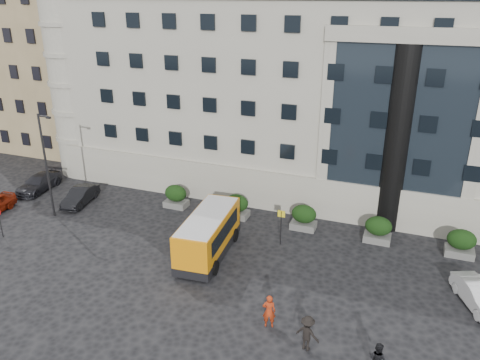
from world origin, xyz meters
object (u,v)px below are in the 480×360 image
object	(u,v)px
hedge_b	(237,206)
parked_car_b	(80,196)
pedestrian_c	(307,333)
parked_car_c	(39,183)
hedge_c	(304,217)
hedge_e	(461,243)
bus_stop_sign	(281,221)
hedge_d	(378,229)
white_taxi	(479,296)
pedestrian_b	(377,359)
minibus	(208,233)
hedge_a	(176,196)
street_lamp	(46,162)
red_truck	(92,147)
pedestrian_a	(269,311)
parked_car_d	(93,155)

from	to	relation	value
hedge_b	parked_car_b	world-z (taller)	hedge_b
pedestrian_c	parked_car_c	bearing A→B (deg)	-8.50
hedge_c	hedge_e	xyz separation A→B (m)	(10.40, 0.00, 0.00)
parked_car_b	bus_stop_sign	bearing A→B (deg)	-11.63
hedge_d	white_taxi	size ratio (longest dim) A/B	0.45
bus_stop_sign	pedestrian_b	world-z (taller)	bus_stop_sign
bus_stop_sign	minibus	size ratio (longest dim) A/B	0.37
hedge_c	bus_stop_sign	bearing A→B (deg)	-107.82
hedge_a	white_taxi	xyz separation A→B (m)	(21.49, -5.45, -0.26)
hedge_d	parked_car_c	xyz separation A→B (m)	(-28.25, -1.28, -0.25)
hedge_e	pedestrian_b	distance (m)	13.10
minibus	street_lamp	bearing A→B (deg)	171.14
hedge_b	white_taxi	world-z (taller)	hedge_b
hedge_a	street_lamp	size ratio (longest dim) A/B	0.23
red_truck	street_lamp	bearing A→B (deg)	-55.70
hedge_e	bus_stop_sign	world-z (taller)	bus_stop_sign
hedge_c	pedestrian_b	xyz separation A→B (m)	(6.41, -12.48, -0.08)
hedge_c	hedge_e	distance (m)	10.40
minibus	pedestrian_c	xyz separation A→B (m)	(8.06, -6.31, -0.62)
street_lamp	minibus	world-z (taller)	street_lamp
white_taxi	pedestrian_a	bearing A→B (deg)	-174.36
minibus	pedestrian_c	world-z (taller)	minibus
hedge_a	pedestrian_c	distance (m)	18.11
parked_car_b	pedestrian_c	xyz separation A→B (m)	(21.03, -9.77, 0.25)
hedge_b	red_truck	world-z (taller)	red_truck
street_lamp	pedestrian_a	size ratio (longest dim) A/B	4.30
hedge_d	street_lamp	size ratio (longest dim) A/B	0.23
street_lamp	parked_car_b	size ratio (longest dim) A/B	1.96
hedge_b	pedestrian_a	size ratio (longest dim) A/B	0.99
hedge_c	white_taxi	bearing A→B (deg)	-26.18
hedge_c	hedge_d	xyz separation A→B (m)	(5.20, 0.00, 0.00)
hedge_d	bus_stop_sign	world-z (taller)	bus_stop_sign
red_truck	white_taxi	distance (m)	37.14
parked_car_d	white_taxi	world-z (taller)	white_taxi
red_truck	pedestrian_a	bearing A→B (deg)	-26.83
street_lamp	pedestrian_b	bearing A→B (deg)	-17.24
hedge_d	pedestrian_b	world-z (taller)	hedge_d
minibus	parked_car_c	size ratio (longest dim) A/B	1.47
parked_car_d	bus_stop_sign	bearing A→B (deg)	-23.62
hedge_b	pedestrian_c	world-z (taller)	pedestrian_c
minibus	parked_car_d	distance (m)	22.25
parked_car_c	white_taxi	size ratio (longest dim) A/B	1.15
hedge_d	hedge_e	bearing A→B (deg)	0.00
red_truck	white_taxi	xyz separation A→B (m)	(34.93, -12.60, -0.62)
parked_car_c	minibus	bearing A→B (deg)	-18.60
minibus	parked_car_b	xyz separation A→B (m)	(-12.98, 3.45, -0.87)
hedge_d	parked_car_c	size ratio (longest dim) A/B	0.39
red_truck	parked_car_d	xyz separation A→B (m)	(0.44, -0.51, -0.66)
hedge_d	white_taxi	world-z (taller)	hedge_d
pedestrian_b	hedge_c	bearing A→B (deg)	-39.40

